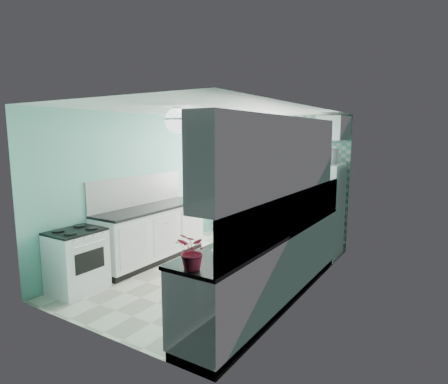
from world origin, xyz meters
The scene contains 26 objects.
floor centered at (0.00, 0.00, -0.01)m, with size 3.00×4.40×0.02m, color silver.
ceiling centered at (0.00, 0.00, 2.51)m, with size 3.00×4.40×0.02m, color white.
wall_back centered at (0.00, 2.21, 1.25)m, with size 3.00×0.02×2.50m, color #73C8B3.
wall_front centered at (0.00, -2.21, 1.25)m, with size 3.00×0.02×2.50m, color #73C8B3.
wall_left centered at (-1.51, 0.00, 1.25)m, with size 0.02×4.40×2.50m, color #73C8B3.
wall_right centered at (1.51, 0.00, 1.25)m, with size 0.02×4.40×2.50m, color #73C8B3.
accent_wall centered at (0.00, 2.19, 1.25)m, with size 3.00×0.01×2.50m, color #6DBCA8.
window centered at (-0.35, 2.16, 1.55)m, with size 1.04×0.05×1.44m.
backsplash_right centered at (1.49, -0.40, 1.20)m, with size 0.02×3.60×0.51m, color white.
backsplash_left centered at (-1.49, -0.07, 1.20)m, with size 0.02×2.15×0.51m, color white.
upper_cabinets_right centered at (1.33, -0.60, 1.90)m, with size 0.33×3.20×0.90m, color white.
upper_cabinet_fridge centered at (1.30, 1.83, 2.25)m, with size 0.40×0.74×0.40m, color white.
ceiling_light centered at (0.00, -0.80, 2.32)m, with size 0.34×0.34×0.35m.
base_cabinets_right centered at (1.20, -0.40, 0.45)m, with size 0.60×3.60×0.90m, color white.
countertop_right centered at (1.19, -0.40, 0.92)m, with size 0.63×3.60×0.04m, color black.
base_cabinets_left centered at (-1.20, -0.07, 0.45)m, with size 0.60×2.15×0.90m, color white.
countertop_left centered at (-1.19, -0.07, 0.92)m, with size 0.63×2.15×0.04m, color black.
fridge centered at (1.11, 1.79, 0.82)m, with size 0.71×0.71×1.63m.
stove centered at (-1.20, -1.57, 0.44)m, with size 0.56×0.70×0.84m.
sink centered at (1.20, 0.66, 0.93)m, with size 0.54×0.45×0.53m.
rug centered at (0.07, 1.08, 0.01)m, with size 0.60×0.86×0.01m, color #620415.
dish_towel centered at (0.89, 0.19, 0.48)m, with size 0.01×0.22×0.33m, color #5E9A99.
fruit_bowl centered at (1.20, -1.59, 0.97)m, with size 0.24×0.24×0.06m, color white.
potted_plant centered at (1.20, -2.10, 1.11)m, with size 0.31×0.27×0.34m, color #BD1203.
soap_bottle centered at (1.25, 0.83, 1.04)m, with size 0.09×0.09×0.20m, color #A6BFC8.
microwave centered at (1.11, 1.79, 1.77)m, with size 0.49×0.33×0.27m, color silver.
Camera 1 is at (3.14, -4.68, 2.14)m, focal length 30.00 mm.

